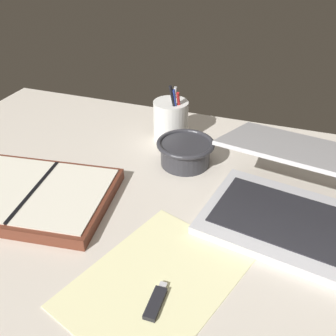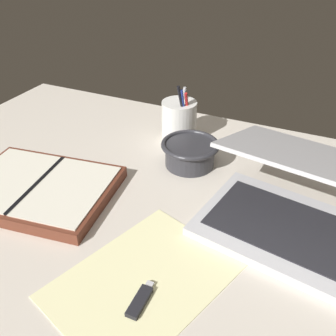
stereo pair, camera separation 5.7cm
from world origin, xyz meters
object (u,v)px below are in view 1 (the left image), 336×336
bowl (186,152)px  scissors (41,218)px  planner (35,195)px  laptop (298,198)px  pen_cup (171,120)px

bowl → scissors: (-21.43, -29.81, -3.07)cm
planner → scissors: (4.61, -4.92, -1.07)cm
laptop → scissors: size_ratio=2.78×
laptop → planner: (-52.57, -12.53, -3.77)cm
planner → scissors: 6.83cm
bowl → pen_cup: bearing=125.6°
laptop → scissors: (-47.96, -17.45, -4.84)cm
bowl → scissors: size_ratio=1.04×
pen_cup → bowl: bearing=-54.4°
scissors → planner: bearing=152.2°
laptop → pen_cup: 41.44cm
laptop → pen_cup: pen_cup is taller
planner → scissors: planner is taller
laptop → planner: 54.17cm
laptop → pen_cup: size_ratio=2.29×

